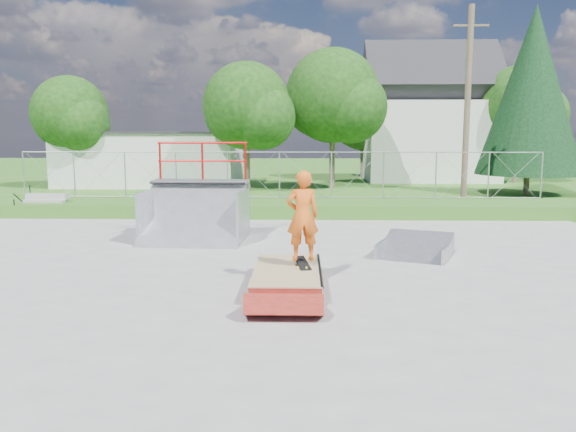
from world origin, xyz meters
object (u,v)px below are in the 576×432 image
grind_box (287,279)px  flat_bank_ramp (415,247)px  skater (303,219)px  quarter_pipe (194,193)px

grind_box → flat_bank_ramp: (3.01, 2.88, 0.05)m
grind_box → flat_bank_ramp: bearing=43.6°
grind_box → skater: bearing=40.7°
flat_bank_ramp → skater: bearing=-114.0°
grind_box → quarter_pipe: size_ratio=0.97×
grind_box → quarter_pipe: quarter_pipe is taller
quarter_pipe → skater: size_ratio=1.56×
grind_box → quarter_pipe: (-2.70, 4.70, 1.17)m
quarter_pipe → flat_bank_ramp: quarter_pipe is taller
flat_bank_ramp → skater: skater is taller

